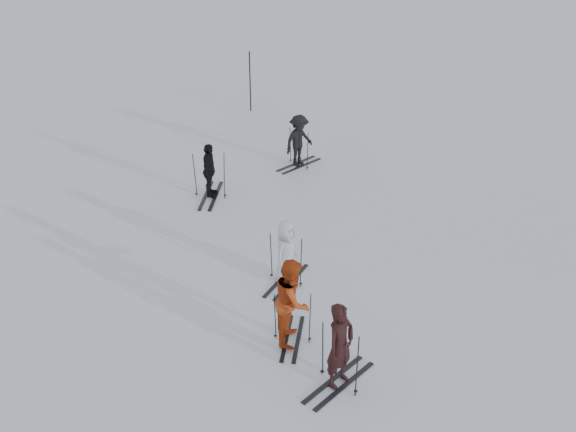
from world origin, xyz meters
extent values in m
plane|color=silver|center=(0.00, 0.00, 0.00)|extent=(120.00, 120.00, 0.00)
imported|color=black|center=(1.97, -3.41, 0.88)|extent=(0.68, 0.77, 1.76)
imported|color=#B33D14|center=(0.83, -2.31, 0.94)|extent=(0.78, 0.97, 1.87)
imported|color=silver|center=(0.24, -0.27, 0.77)|extent=(0.66, 0.85, 1.53)
imported|color=black|center=(-2.78, 3.42, 0.78)|extent=(0.48, 0.95, 1.55)
imported|color=black|center=(-0.78, 6.01, 0.80)|extent=(1.07, 1.19, 1.60)
cylinder|color=black|center=(-3.47, 10.26, 1.10)|extent=(0.06, 0.06, 2.20)
camera|label=1|loc=(3.31, -13.77, 9.35)|focal=45.00mm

